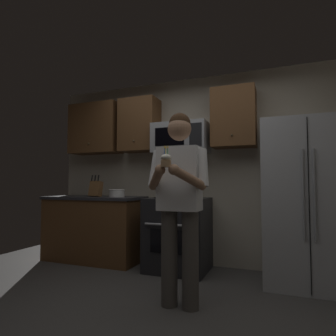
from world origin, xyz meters
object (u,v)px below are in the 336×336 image
knife_block (96,189)px  bowl_large_white (117,193)px  refrigerator (306,202)px  cupcake (166,160)px  oven_range (178,234)px  microwave (181,138)px  person (179,196)px

knife_block → bowl_large_white: knife_block is taller
refrigerator → bowl_large_white: refrigerator is taller
refrigerator → cupcake: 1.80m
oven_range → knife_block: (-1.25, -0.03, 0.57)m
refrigerator → microwave: bearing=174.0°
knife_block → person: person is taller
bowl_large_white → cupcake: bearing=-47.1°
oven_range → knife_block: bearing=-178.7°
oven_range → bowl_large_white: (-0.92, 0.00, 0.51)m
person → cupcake: person is taller
refrigerator → person: refrigerator is taller
oven_range → refrigerator: size_ratio=0.52×
refrigerator → bowl_large_white: (-2.42, 0.04, 0.08)m
microwave → refrigerator: bearing=-6.0°
refrigerator → bowl_large_white: size_ratio=7.88×
knife_block → person: size_ratio=0.18×
oven_range → knife_block: knife_block is taller
microwave → cupcake: microwave is taller
knife_block → cupcake: 2.13m
knife_block → bowl_large_white: size_ratio=1.40×
microwave → oven_range: bearing=-90.0°
person → cupcake: bearing=-90.0°
refrigerator → person: bearing=-137.8°
oven_range → person: person is taller
cupcake → bowl_large_white: bearing=132.9°
oven_range → microwave: microwave is taller
oven_range → refrigerator: 1.56m
refrigerator → cupcake: refrigerator is taller
oven_range → microwave: 1.26m
bowl_large_white → cupcake: cupcake is taller
microwave → knife_block: (-1.25, -0.15, -0.69)m
oven_range → bowl_large_white: bearing=179.9°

